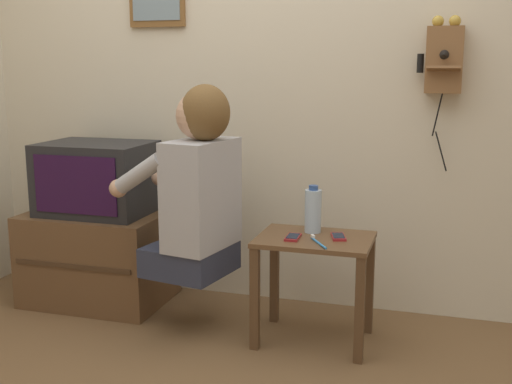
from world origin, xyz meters
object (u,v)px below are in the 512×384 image
(television, at_px, (97,178))
(cell_phone_spare, at_px, (338,237))
(wall_phone_antique, at_px, (444,58))
(cell_phone_held, at_px, (293,237))
(person, at_px, (197,185))
(toothbrush, at_px, (318,242))
(water_bottle, at_px, (313,210))

(television, distance_m, cell_phone_spare, 1.35)
(wall_phone_antique, bearing_deg, cell_phone_held, -142.05)
(person, xyz_separation_m, toothbrush, (0.59, -0.05, -0.22))
(person, distance_m, cell_phone_held, 0.51)
(toothbrush, bearing_deg, cell_phone_held, 127.36)
(television, relative_size, water_bottle, 2.51)
(cell_phone_held, height_order, toothbrush, toothbrush)
(television, bearing_deg, water_bottle, -4.25)
(wall_phone_antique, bearing_deg, toothbrush, -132.94)
(wall_phone_antique, relative_size, cell_phone_held, 5.81)
(television, xyz_separation_m, water_bottle, (1.20, -0.09, -0.08))
(television, height_order, cell_phone_held, television)
(person, height_order, wall_phone_antique, wall_phone_antique)
(cell_phone_held, relative_size, cell_phone_spare, 0.93)
(person, relative_size, water_bottle, 4.03)
(water_bottle, height_order, toothbrush, water_bottle)
(cell_phone_held, distance_m, cell_phone_spare, 0.21)
(television, height_order, cell_phone_spare, television)
(television, relative_size, toothbrush, 3.62)
(toothbrush, bearing_deg, water_bottle, 76.53)
(wall_phone_antique, distance_m, cell_phone_held, 1.11)
(cell_phone_held, relative_size, water_bottle, 0.56)
(person, height_order, television, person)
(cell_phone_held, bearing_deg, television, 166.33)
(water_bottle, distance_m, toothbrush, 0.22)
(person, height_order, cell_phone_spare, person)
(person, relative_size, wall_phone_antique, 1.24)
(cell_phone_held, distance_m, water_bottle, 0.18)
(cell_phone_spare, relative_size, toothbrush, 0.87)
(water_bottle, relative_size, toothbrush, 1.44)
(television, distance_m, wall_phone_antique, 1.87)
(cell_phone_spare, bearing_deg, wall_phone_antique, 28.27)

